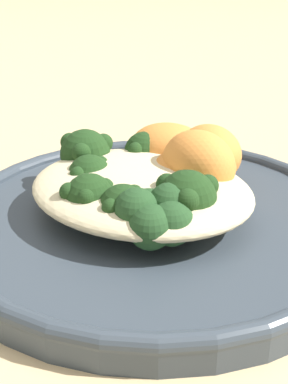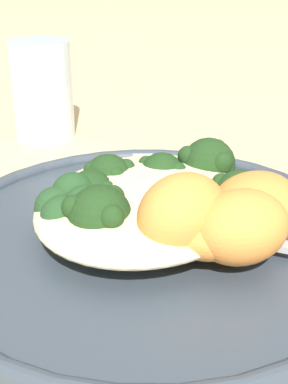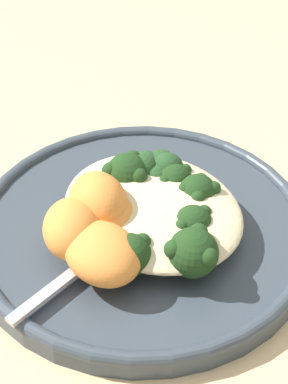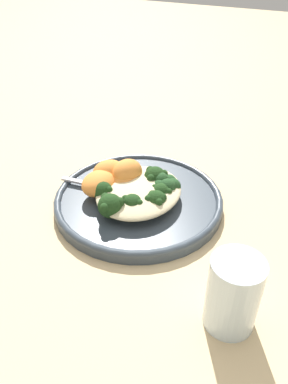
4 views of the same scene
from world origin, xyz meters
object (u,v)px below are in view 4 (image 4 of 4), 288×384
object	(u,v)px
water_glass	(233,294)
plate	(139,200)
broccoli_stalk_3	(149,196)
sweet_potato_chunk_2	(109,172)
broccoli_stalk_4	(148,188)
sweet_potato_chunk_0	(127,173)
broccoli_stalk_5	(149,178)
broccoli_stalk_0	(106,190)
quinoa_mound	(139,191)
spoon	(101,184)
broccoli_stalk_2	(131,199)
sweet_potato_chunk_1	(121,178)
broccoli_stalk_1	(114,200)
sweet_potato_chunk_3	(99,183)
kale_tuft	(166,185)

from	to	relation	value
water_glass	plate	bearing A→B (deg)	52.80
broccoli_stalk_3	sweet_potato_chunk_2	bearing A→B (deg)	-168.24
broccoli_stalk_4	sweet_potato_chunk_0	bearing A→B (deg)	177.92
broccoli_stalk_5	broccoli_stalk_0	bearing A→B (deg)	-150.32
quinoa_mound	spoon	world-z (taller)	quinoa_mound
broccoli_stalk_4	sweet_potato_chunk_0	size ratio (longest dim) A/B	2.14
broccoli_stalk_2	sweet_potato_chunk_0	bearing A→B (deg)	178.08
plate	quinoa_mound	world-z (taller)	quinoa_mound
sweet_potato_chunk_1	spoon	world-z (taller)	sweet_potato_chunk_1
broccoli_stalk_1	sweet_potato_chunk_0	size ratio (longest dim) A/B	2.19
broccoli_stalk_3	sweet_potato_chunk_3	distance (m)	0.09
broccoli_stalk_1	sweet_potato_chunk_1	world-z (taller)	broccoli_stalk_1
broccoli_stalk_5	sweet_potato_chunk_3	bearing A→B (deg)	-161.77
broccoli_stalk_1	sweet_potato_chunk_0	xyz separation A→B (m)	(0.07, 0.01, 0.01)
plate	spoon	xyz separation A→B (m)	(-0.01, 0.07, 0.01)
broccoli_stalk_0	broccoli_stalk_5	distance (m)	0.08
spoon	water_glass	xyz separation A→B (m)	(-0.15, -0.27, 0.02)
quinoa_mound	broccoli_stalk_2	bearing A→B (deg)	174.63
sweet_potato_chunk_1	broccoli_stalk_3	bearing A→B (deg)	-109.99
sweet_potato_chunk_2	sweet_potato_chunk_3	xyz separation A→B (m)	(-0.03, -0.00, -0.00)
sweet_potato_chunk_1	water_glass	size ratio (longest dim) A/B	0.67
quinoa_mound	broccoli_stalk_2	size ratio (longest dim) A/B	1.70
broccoli_stalk_0	broccoli_stalk_3	size ratio (longest dim) A/B	0.75
plate	broccoli_stalk_5	xyz separation A→B (m)	(0.03, -0.00, 0.03)
quinoa_mound	sweet_potato_chunk_3	size ratio (longest dim) A/B	2.40
kale_tuft	sweet_potato_chunk_1	bearing A→B (deg)	101.45
sweet_potato_chunk_3	broccoli_stalk_1	bearing A→B (deg)	-120.11
plate	broccoli_stalk_2	distance (m)	0.04
broccoli_stalk_5	sweet_potato_chunk_3	distance (m)	0.09
quinoa_mound	broccoli_stalk_4	distance (m)	0.02
sweet_potato_chunk_1	sweet_potato_chunk_3	world-z (taller)	sweet_potato_chunk_3
broccoli_stalk_4	sweet_potato_chunk_0	distance (m)	0.05
sweet_potato_chunk_2	spoon	size ratio (longest dim) A/B	0.55
sweet_potato_chunk_2	kale_tuft	xyz separation A→B (m)	(0.02, -0.10, -0.00)
broccoli_stalk_2	spoon	world-z (taller)	broccoli_stalk_2
broccoli_stalk_0	spoon	size ratio (longest dim) A/B	0.78
broccoli_stalk_0	spoon	distance (m)	0.04
water_glass	broccoli_stalk_2	bearing A→B (deg)	58.46
quinoa_mound	broccoli_stalk_5	size ratio (longest dim) A/B	1.70
sweet_potato_chunk_1	kale_tuft	distance (m)	0.08
kale_tuft	broccoli_stalk_1	bearing A→B (deg)	144.53
broccoli_stalk_3	broccoli_stalk_5	size ratio (longest dim) A/B	1.16
broccoli_stalk_4	sweet_potato_chunk_3	xyz separation A→B (m)	(-0.03, 0.07, 0.01)
broccoli_stalk_3	broccoli_stalk_5	distance (m)	0.05
quinoa_mound	sweet_potato_chunk_1	xyz separation A→B (m)	(0.02, 0.04, 0.00)
broccoli_stalk_4	broccoli_stalk_5	bearing A→B (deg)	121.41
broccoli_stalk_5	kale_tuft	bearing A→B (deg)	-29.11
spoon	water_glass	world-z (taller)	water_glass
quinoa_mound	broccoli_stalk_4	bearing A→B (deg)	-30.89
plate	broccoli_stalk_4	bearing A→B (deg)	-61.07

